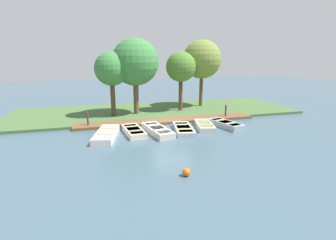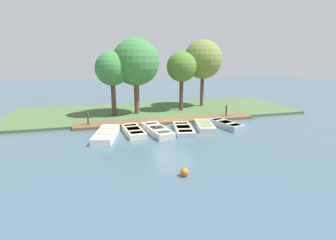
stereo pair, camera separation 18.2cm
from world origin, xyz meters
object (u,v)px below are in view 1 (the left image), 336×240
rowboat_2 (157,130)px  buoy (186,172)px  park_tree_center (181,67)px  park_tree_right (202,60)px  rowboat_1 (134,131)px  park_tree_far_left (112,69)px  park_tree_left (135,62)px  rowboat_5 (226,124)px  rowboat_0 (106,134)px  mooring_post_near (88,120)px  rowboat_4 (205,125)px  rowboat_3 (183,129)px  mooring_post_far (226,112)px

rowboat_2 → buoy: rowboat_2 is taller
park_tree_center → park_tree_right: 3.04m
rowboat_1 → park_tree_center: 8.16m
park_tree_far_left → buoy: bearing=9.9°
park_tree_far_left → park_tree_left: 1.95m
rowboat_2 → rowboat_5: bearing=84.3°
rowboat_2 → park_tree_far_left: park_tree_far_left is taller
rowboat_1 → rowboat_5: bearing=84.6°
park_tree_right → rowboat_2: bearing=-39.6°
rowboat_0 → mooring_post_near: (-2.58, -1.07, 0.35)m
rowboat_0 → park_tree_far_left: (-5.23, 0.86, 3.58)m
mooring_post_near → park_tree_right: 11.92m
rowboat_1 → park_tree_right: size_ratio=0.46×
park_tree_center → rowboat_4: bearing=-0.6°
rowboat_5 → rowboat_0: bearing=-101.7°
rowboat_3 → buoy: bearing=-7.5°
rowboat_2 → rowboat_5: (-0.24, 4.91, -0.01)m
rowboat_0 → rowboat_1: size_ratio=1.21×
park_tree_center → park_tree_right: park_tree_right is taller
rowboat_1 → mooring_post_near: (-2.20, -2.76, 0.38)m
park_tree_right → rowboat_1: bearing=-47.2°
rowboat_0 → buoy: size_ratio=10.34×
park_tree_left → rowboat_1: bearing=-11.4°
mooring_post_near → park_tree_right: (-4.72, 10.23, 3.91)m
rowboat_5 → mooring_post_near: (-2.29, -9.13, 0.36)m
rowboat_0 → rowboat_5: (-0.30, 8.07, -0.01)m
rowboat_4 → rowboat_5: (0.14, 1.51, 0.02)m
rowboat_2 → mooring_post_far: mooring_post_far is taller
rowboat_5 → mooring_post_far: 2.61m
rowboat_3 → rowboat_4: (-0.44, 1.68, 0.01)m
rowboat_3 → mooring_post_far: size_ratio=2.83×
buoy → park_tree_center: (-11.95, 3.77, 3.68)m
rowboat_3 → rowboat_5: (-0.30, 3.18, 0.03)m
rowboat_1 → rowboat_3: (0.39, 3.18, -0.01)m
rowboat_5 → park_tree_left: park_tree_left is taller
rowboat_3 → park_tree_far_left: 7.53m
mooring_post_near → rowboat_5: bearing=75.9°
rowboat_3 → rowboat_4: 1.73m
rowboat_0 → park_tree_far_left: size_ratio=0.68×
rowboat_4 → rowboat_5: 1.51m
rowboat_2 → park_tree_far_left: (-5.17, -2.30, 3.58)m
mooring_post_far → rowboat_0: bearing=-74.4°
buoy → rowboat_3: bearing=161.8°
mooring_post_near → rowboat_0: bearing=22.4°
rowboat_2 → rowboat_1: bearing=-111.2°
rowboat_5 → rowboat_2: bearing=-101.0°
rowboat_1 → rowboat_4: rowboat_1 is taller
rowboat_3 → park_tree_left: 7.21m
rowboat_0 → mooring_post_far: 9.64m
rowboat_4 → rowboat_5: rowboat_5 is taller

